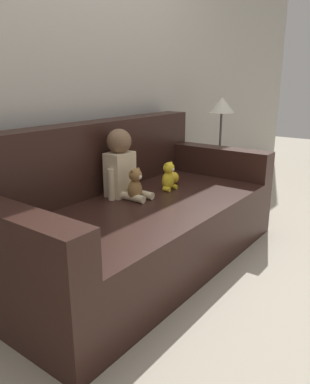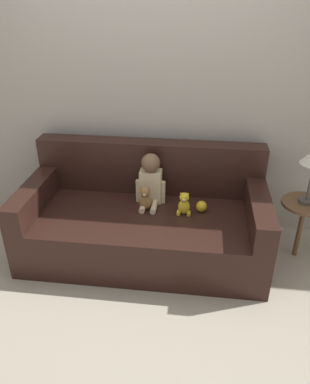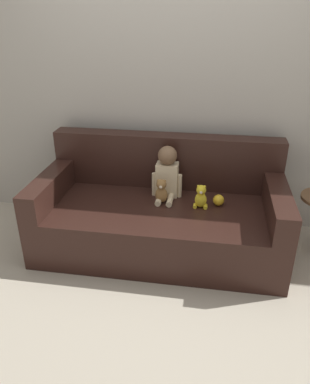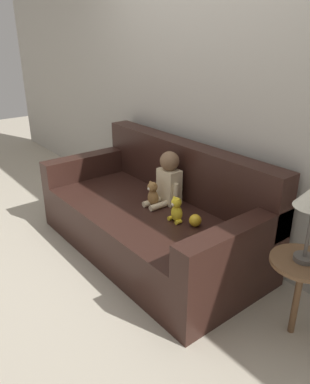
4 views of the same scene
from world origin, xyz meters
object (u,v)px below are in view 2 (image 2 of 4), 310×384
Objects in this scene: person_baby at (151,180)px; toy_ball at (201,206)px; teddy_bear_brown at (145,198)px; plush_toy_side at (184,204)px; couch at (145,219)px.

person_baby is 4.79× the size of toy_ball.
teddy_bear_brown reaches higher than toy_ball.
person_baby reaches higher than plush_toy_side.
teddy_bear_brown is at bearing 174.58° from plush_toy_side.
person_baby is at bearing 150.30° from plush_toy_side.
plush_toy_side is (0.32, -0.03, -0.01)m from teddy_bear_brown.
teddy_bear_brown is at bearing -176.60° from toy_ball.
couch reaches higher than teddy_bear_brown.
couch is at bearing 107.12° from teddy_bear_brown.
plush_toy_side is at bearing -29.70° from person_baby.
teddy_bear_brown is at bearing -72.88° from couch.
couch is 0.21m from teddy_bear_brown.
couch is 9.53× the size of teddy_bear_brown.
teddy_bear_brown is (0.01, -0.02, 0.21)m from couch.
person_baby is at bearing 78.99° from teddy_bear_brown.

